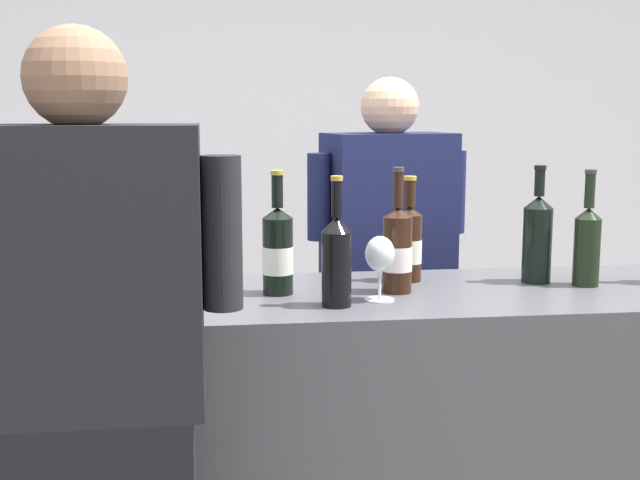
# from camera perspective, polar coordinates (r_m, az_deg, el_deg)

# --- Properties ---
(wall_back) EXTENTS (8.00, 0.10, 2.80)m
(wall_back) POSITION_cam_1_polar(r_m,az_deg,el_deg) (4.79, -2.81, 7.81)
(wall_back) COLOR white
(wall_back) RESTS_ON ground_plane
(counter) EXTENTS (2.29, 0.60, 1.01)m
(counter) POSITION_cam_1_polar(r_m,az_deg,el_deg) (2.42, 2.26, -15.40)
(counter) COLOR #4C4C51
(counter) RESTS_ON ground_plane
(wine_bottle_1) EXTENTS (0.08, 0.08, 0.31)m
(wine_bottle_1) POSITION_cam_1_polar(r_m,az_deg,el_deg) (2.41, 6.20, -0.18)
(wine_bottle_1) COLOR black
(wine_bottle_1) RESTS_ON counter
(wine_bottle_2) EXTENTS (0.07, 0.07, 0.33)m
(wine_bottle_2) POSITION_cam_1_polar(r_m,az_deg,el_deg) (2.46, 18.05, -0.19)
(wine_bottle_2) COLOR black
(wine_bottle_2) RESTS_ON counter
(wine_bottle_3) EXTENTS (0.08, 0.08, 0.34)m
(wine_bottle_3) POSITION_cam_1_polar(r_m,az_deg,el_deg) (2.23, -2.95, -0.72)
(wine_bottle_3) COLOR black
(wine_bottle_3) RESTS_ON counter
(wine_bottle_4) EXTENTS (0.08, 0.08, 0.32)m
(wine_bottle_4) POSITION_cam_1_polar(r_m,az_deg,el_deg) (2.22, -20.77, -1.52)
(wine_bottle_4) COLOR black
(wine_bottle_4) RESTS_ON counter
(wine_bottle_5) EXTENTS (0.08, 0.08, 0.35)m
(wine_bottle_5) POSITION_cam_1_polar(r_m,az_deg,el_deg) (2.14, -14.72, -1.44)
(wine_bottle_5) COLOR black
(wine_bottle_5) RESTS_ON counter
(wine_bottle_6) EXTENTS (0.08, 0.08, 0.33)m
(wine_bottle_6) POSITION_cam_1_polar(r_m,az_deg,el_deg) (2.09, 1.16, -1.27)
(wine_bottle_6) COLOR black
(wine_bottle_6) RESTS_ON counter
(wine_bottle_7) EXTENTS (0.08, 0.08, 0.34)m
(wine_bottle_7) POSITION_cam_1_polar(r_m,az_deg,el_deg) (2.46, 14.85, 0.21)
(wine_bottle_7) COLOR black
(wine_bottle_7) RESTS_ON counter
(wine_bottle_8) EXTENTS (0.08, 0.08, 0.34)m
(wine_bottle_8) POSITION_cam_1_polar(r_m,az_deg,el_deg) (2.26, 5.39, -0.67)
(wine_bottle_8) COLOR black
(wine_bottle_8) RESTS_ON counter
(wine_glass) EXTENTS (0.08, 0.08, 0.17)m
(wine_glass) POSITION_cam_1_polar(r_m,az_deg,el_deg) (2.16, 4.18, -1.15)
(wine_glass) COLOR silver
(wine_glass) RESTS_ON counter
(person_server) EXTENTS (0.59, 0.32, 1.62)m
(person_server) POSITION_cam_1_polar(r_m,az_deg,el_deg) (2.98, 4.67, -4.95)
(person_server) COLOR black
(person_server) RESTS_ON ground_plane
(person_guest) EXTENTS (0.61, 0.24, 1.66)m
(person_guest) POSITION_cam_1_polar(r_m,az_deg,el_deg) (1.77, -15.46, -14.64)
(person_guest) COLOR black
(person_guest) RESTS_ON ground_plane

